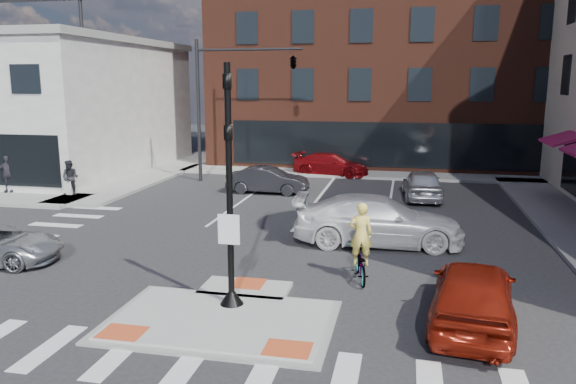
% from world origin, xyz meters
% --- Properties ---
extents(ground, '(120.00, 120.00, 0.00)m').
position_xyz_m(ground, '(0.00, 0.00, 0.00)').
color(ground, '#28282B').
rests_on(ground, ground).
extents(refuge_island, '(5.40, 4.65, 0.13)m').
position_xyz_m(refuge_island, '(0.00, -0.26, 0.05)').
color(refuge_island, gray).
rests_on(refuge_island, ground).
extents(sidewalk_nw, '(23.50, 20.50, 0.15)m').
position_xyz_m(sidewalk_nw, '(-16.76, 15.29, 0.08)').
color(sidewalk_nw, gray).
rests_on(sidewalk_nw, ground).
extents(sidewalk_n, '(26.00, 3.00, 0.15)m').
position_xyz_m(sidewalk_n, '(3.00, 22.00, 0.07)').
color(sidewalk_n, gray).
rests_on(sidewalk_n, ground).
extents(building_nw, '(20.40, 16.40, 14.40)m').
position_xyz_m(building_nw, '(-21.98, 19.98, 4.23)').
color(building_nw, beige).
rests_on(building_nw, ground).
extents(building_n, '(24.40, 18.40, 15.50)m').
position_xyz_m(building_n, '(3.00, 31.99, 7.80)').
color(building_n, '#522519').
rests_on(building_n, ground).
extents(building_far_left, '(10.00, 12.00, 10.00)m').
position_xyz_m(building_far_left, '(-4.00, 52.00, 5.00)').
color(building_far_left, slate).
rests_on(building_far_left, ground).
extents(building_far_right, '(12.00, 12.00, 12.00)m').
position_xyz_m(building_far_right, '(9.00, 54.00, 6.00)').
color(building_far_right, brown).
rests_on(building_far_right, ground).
extents(signal_pole, '(0.60, 0.60, 5.98)m').
position_xyz_m(signal_pole, '(0.00, 0.40, 2.36)').
color(signal_pole, black).
rests_on(signal_pole, refuge_island).
extents(mast_arm_signal, '(6.10, 2.24, 8.00)m').
position_xyz_m(mast_arm_signal, '(-3.47, 18.00, 6.21)').
color(mast_arm_signal, black).
rests_on(mast_arm_signal, ground).
extents(red_sedan, '(2.43, 4.85, 1.59)m').
position_xyz_m(red_sedan, '(5.85, 0.63, 0.79)').
color(red_sedan, maroon).
rests_on(red_sedan, ground).
extents(white_pickup, '(6.07, 2.82, 1.72)m').
position_xyz_m(white_pickup, '(3.30, 7.00, 0.86)').
color(white_pickup, white).
rests_on(white_pickup, ground).
extents(bg_car_dark, '(4.18, 1.53, 1.37)m').
position_xyz_m(bg_car_dark, '(-2.77, 15.24, 0.68)').
color(bg_car_dark, '#242429').
rests_on(bg_car_dark, ground).
extents(bg_car_silver, '(2.07, 4.51, 1.50)m').
position_xyz_m(bg_car_silver, '(5.00, 15.32, 0.75)').
color(bg_car_silver, silver).
rests_on(bg_car_silver, ground).
extents(bg_car_red, '(4.95, 2.76, 1.36)m').
position_xyz_m(bg_car_red, '(-0.35, 21.50, 0.68)').
color(bg_car_red, maroon).
rests_on(bg_car_red, ground).
extents(cyclist, '(1.02, 1.93, 2.30)m').
position_xyz_m(cyclist, '(3.00, 3.17, 0.77)').
color(cyclist, '#3F3F44').
rests_on(cyclist, ground).
extents(pedestrian_a, '(0.89, 0.72, 1.73)m').
position_xyz_m(pedestrian_a, '(-12.00, 12.00, 1.02)').
color(pedestrian_a, black).
rests_on(pedestrian_a, sidewalk_nw).
extents(pedestrian_b, '(1.19, 0.77, 1.89)m').
position_xyz_m(pedestrian_b, '(-15.53, 12.00, 1.09)').
color(pedestrian_b, '#35313C').
rests_on(pedestrian_b, sidewalk_nw).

